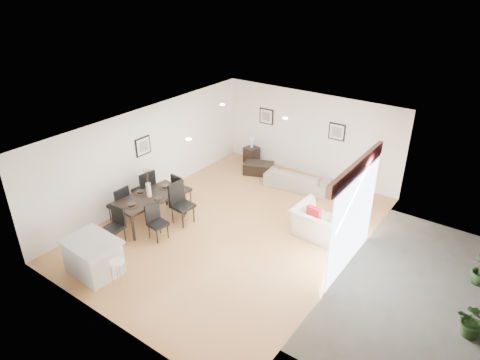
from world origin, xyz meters
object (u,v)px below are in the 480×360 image
Objects in this scene: dining_chair_enear at (155,219)px; kitchen_island at (93,256)px; dining_table at (150,199)px; armchair at (319,223)px; dining_chair_foot at (180,188)px; dining_chair_head at (116,223)px; bar_stool at (117,265)px; side_table at (252,155)px; dining_chair_efar at (180,201)px; dining_chair_wnear at (120,203)px; sofa at (297,179)px; coffee_table at (259,168)px; dining_chair_wfar at (146,188)px.

kitchen_island is (-0.12, -1.77, -0.10)m from dining_chair_enear.
armchair is at bearing 32.41° from dining_table.
dining_chair_foot reaches higher than dining_table.
bar_stool is at bearing -43.33° from dining_chair_head.
kitchen_island reaches higher than side_table.
dining_table is 2.88× the size of bar_stool.
dining_chair_head reaches higher than bar_stool.
dining_chair_foot reaches higher than armchair.
kitchen_island is at bearing -177.03° from dining_chair_efar.
bar_stool is (-2.56, -4.16, 0.17)m from armchair.
dining_chair_enear is (1.28, 0.01, -0.04)m from dining_chair_wnear.
side_table is 6.90m from kitchen_island.
dining_chair_wnear is 1.56m from dining_chair_efar.
dining_table is 0.80m from dining_chair_enear.
dining_chair_foot is at bearing 96.13° from dining_table.
dining_chair_efar reaches higher than dining_chair_wnear.
dining_chair_foot is (-0.65, 1.57, -0.00)m from dining_chair_enear.
dining_chair_enear reaches higher than sofa.
coffee_table is at bearing -30.92° from armchair.
kitchen_island is 0.83m from bar_stool.
dining_chair_enear is at bearing 63.11° from sofa.
armchair is 3.86m from coffee_table.
dining_chair_wfar reaches higher than coffee_table.
dining_chair_enear is at bearing 88.63° from kitchen_island.
side_table is at bearing -32.17° from armchair.
dining_chair_efar is 1.98× the size of side_table.
dining_chair_efar is 0.93m from dining_chair_foot.
dining_table is at bearing 29.41° from armchair.
bar_stool is at bearing 61.26° from armchair.
dining_chair_wfar reaches higher than dining_chair_enear.
dining_chair_foot is 3.60m from bar_stool.
dining_chair_wfar reaches higher than dining_chair_efar.
kitchen_island is (-1.68, -6.15, 0.13)m from sofa.
armchair is 4.74m from side_table.
dining_chair_enear is (1.27, -0.89, -0.11)m from dining_chair_wfar.
armchair is 1.07× the size of dining_chair_wfar.
dining_chair_wfar is 1.55m from dining_chair_enear.
dining_chair_head is at bearing -84.47° from dining_table.
sofa is 2.10× the size of dining_chair_foot.
dining_chair_wnear reaches higher than sofa.
dining_chair_foot is at bearing 101.53° from kitchen_island.
sofa is at bearing -46.66° from armchair.
dining_chair_head reaches higher than dining_table.
dining_chair_wfar is at bearing 63.25° from dining_chair_enear.
dining_chair_wnear reaches higher than dining_chair_foot.
dining_chair_wnear is at bearing 30.75° from armchair.
dining_table is 1.55× the size of kitchen_island.
armchair reaches higher than sofa.
dining_chair_wnear is at bearing -128.15° from coffee_table.
dining_chair_foot is 1.65× the size of side_table.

